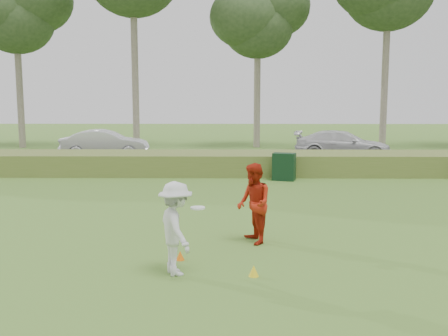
{
  "coord_description": "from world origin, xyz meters",
  "views": [
    {
      "loc": [
        0.17,
        -9.75,
        3.15
      ],
      "look_at": [
        0.0,
        4.0,
        1.3
      ],
      "focal_mm": 40.0,
      "sensor_mm": 36.0,
      "label": 1
    }
  ],
  "objects_px": {
    "cone_orange": "(180,255)",
    "cone_yellow": "(254,271)",
    "player_red": "(254,204)",
    "player_white": "(176,228)",
    "utility_cabinet": "(284,167)",
    "car_right": "(343,145)",
    "car_mid": "(105,144)"
  },
  "relations": [
    {
      "from": "utility_cabinet",
      "to": "car_right",
      "type": "xyz_separation_m",
      "value": [
        3.94,
        7.25,
        0.26
      ]
    },
    {
      "from": "cone_orange",
      "to": "utility_cabinet",
      "type": "height_order",
      "value": "utility_cabinet"
    },
    {
      "from": "player_white",
      "to": "cone_orange",
      "type": "height_order",
      "value": "player_white"
    },
    {
      "from": "player_white",
      "to": "cone_yellow",
      "type": "distance_m",
      "value": 1.6
    },
    {
      "from": "player_red",
      "to": "cone_orange",
      "type": "bearing_deg",
      "value": -66.98
    },
    {
      "from": "player_white",
      "to": "car_mid",
      "type": "height_order",
      "value": "player_white"
    },
    {
      "from": "utility_cabinet",
      "to": "car_right",
      "type": "bearing_deg",
      "value": 78.27
    },
    {
      "from": "utility_cabinet",
      "to": "cone_yellow",
      "type": "bearing_deg",
      "value": -82.05
    },
    {
      "from": "player_white",
      "to": "utility_cabinet",
      "type": "height_order",
      "value": "player_white"
    },
    {
      "from": "player_red",
      "to": "cone_orange",
      "type": "height_order",
      "value": "player_red"
    },
    {
      "from": "player_red",
      "to": "cone_yellow",
      "type": "height_order",
      "value": "player_red"
    },
    {
      "from": "cone_orange",
      "to": "cone_yellow",
      "type": "xyz_separation_m",
      "value": [
        1.42,
        -0.92,
        0.01
      ]
    },
    {
      "from": "player_red",
      "to": "car_right",
      "type": "distance_m",
      "value": 17.11
    },
    {
      "from": "player_red",
      "to": "car_right",
      "type": "height_order",
      "value": "player_red"
    },
    {
      "from": "car_right",
      "to": "player_white",
      "type": "bearing_deg",
      "value": 170.5
    },
    {
      "from": "player_white",
      "to": "cone_yellow",
      "type": "xyz_separation_m",
      "value": [
        1.41,
        -0.12,
        -0.75
      ]
    },
    {
      "from": "car_mid",
      "to": "cone_yellow",
      "type": "bearing_deg",
      "value": -163.4
    },
    {
      "from": "utility_cabinet",
      "to": "player_white",
      "type": "bearing_deg",
      "value": -89.18
    },
    {
      "from": "cone_yellow",
      "to": "utility_cabinet",
      "type": "xyz_separation_m",
      "value": [
        1.73,
        11.07,
        0.44
      ]
    },
    {
      "from": "utility_cabinet",
      "to": "car_right",
      "type": "relative_size",
      "value": 0.21
    },
    {
      "from": "cone_orange",
      "to": "cone_yellow",
      "type": "distance_m",
      "value": 1.69
    },
    {
      "from": "cone_orange",
      "to": "car_right",
      "type": "relative_size",
      "value": 0.04
    },
    {
      "from": "cone_yellow",
      "to": "car_mid",
      "type": "bearing_deg",
      "value": 111.56
    },
    {
      "from": "cone_orange",
      "to": "player_white",
      "type": "bearing_deg",
      "value": -89.17
    },
    {
      "from": "player_red",
      "to": "utility_cabinet",
      "type": "distance_m",
      "value": 9.08
    },
    {
      "from": "player_white",
      "to": "player_red",
      "type": "xyz_separation_m",
      "value": [
        1.51,
        2.03,
        0.04
      ]
    },
    {
      "from": "cone_yellow",
      "to": "car_right",
      "type": "xyz_separation_m",
      "value": [
        5.67,
        18.32,
        0.71
      ]
    },
    {
      "from": "utility_cabinet",
      "to": "car_right",
      "type": "distance_m",
      "value": 8.26
    },
    {
      "from": "player_white",
      "to": "car_mid",
      "type": "relative_size",
      "value": 0.37
    },
    {
      "from": "cone_orange",
      "to": "car_mid",
      "type": "height_order",
      "value": "car_mid"
    },
    {
      "from": "cone_orange",
      "to": "car_mid",
      "type": "xyz_separation_m",
      "value": [
        -5.81,
        17.4,
        0.74
      ]
    },
    {
      "from": "cone_orange",
      "to": "player_red",
      "type": "bearing_deg",
      "value": 38.96
    }
  ]
}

